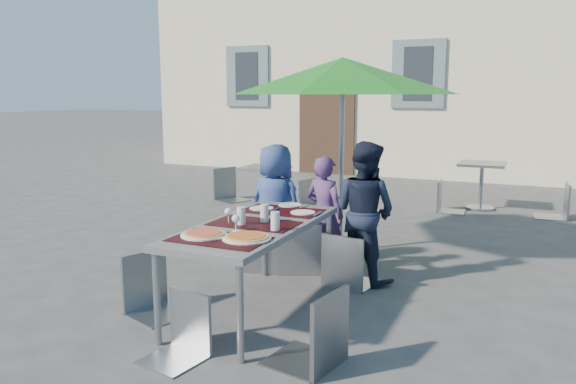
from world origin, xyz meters
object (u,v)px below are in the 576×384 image
at_px(pizza_near_left, 204,234).
at_px(child_2, 364,212).
at_px(chair_5, 180,289).
at_px(child_0, 275,206).
at_px(child_1, 325,214).
at_px(chair_4, 317,281).
at_px(cafe_table_0, 265,182).
at_px(patio_umbrella, 343,78).
at_px(dining_table, 254,230).
at_px(cafe_table_1, 481,178).
at_px(pizza_near_right, 247,237).
at_px(chair_1, 300,217).
at_px(bg_chair_l_0, 228,164).
at_px(bg_chair_r_0, 303,175).
at_px(chair_2, 348,228).
at_px(bg_chair_r_1, 561,179).
at_px(bg_chair_l_1, 447,178).
at_px(chair_0, 263,220).
at_px(chair_3, 150,247).

height_order(pizza_near_left, child_2, child_2).
bearing_deg(chair_5, child_0, 97.88).
xyz_separation_m(child_1, chair_4, (0.67, -1.94, -0.00)).
relative_size(pizza_near_left, child_1, 0.29).
relative_size(child_0, child_1, 1.08).
bearing_deg(cafe_table_0, patio_umbrella, -42.47).
xyz_separation_m(child_2, chair_5, (-0.68, -2.08, -0.19)).
height_order(dining_table, child_1, child_1).
relative_size(child_1, child_2, 0.88).
bearing_deg(cafe_table_1, pizza_near_right, -101.27).
relative_size(pizza_near_left, cafe_table_0, 0.50).
xyz_separation_m(chair_1, patio_umbrella, (0.12, 0.90, 1.39)).
relative_size(pizza_near_right, bg_chair_l_0, 0.35).
height_order(dining_table, chair_4, chair_4).
bearing_deg(cafe_table_0, pizza_near_left, -69.46).
xyz_separation_m(child_2, patio_umbrella, (-0.53, 0.86, 1.29)).
xyz_separation_m(child_2, bg_chair_r_0, (-1.90, 3.03, -0.16)).
bearing_deg(chair_5, cafe_table_0, 109.55).
height_order(child_1, chair_4, child_1).
distance_m(chair_2, chair_5, 1.93).
bearing_deg(chair_4, chair_5, -164.96).
height_order(child_1, child_2, child_2).
bearing_deg(child_1, patio_umbrella, -68.30).
xyz_separation_m(child_2, chair_2, (-0.08, -0.26, -0.11)).
bearing_deg(chair_5, cafe_table_1, 77.18).
bearing_deg(child_1, chair_5, 99.02).
bearing_deg(chair_5, chair_4, 15.04).
relative_size(pizza_near_right, bg_chair_r_1, 0.37).
bearing_deg(pizza_near_left, patio_umbrella, 84.93).
distance_m(pizza_near_right, bg_chair_l_1, 5.29).
height_order(pizza_near_left, bg_chair_l_0, bg_chair_l_0).
distance_m(child_0, cafe_table_1, 4.31).
xyz_separation_m(chair_4, bg_chair_l_1, (0.01, 5.47, -0.06)).
height_order(dining_table, patio_umbrella, patio_umbrella).
xyz_separation_m(patio_umbrella, bg_chair_r_1, (2.35, 2.97, -1.40)).
bearing_deg(pizza_near_right, dining_table, 111.38).
xyz_separation_m(chair_0, bg_chair_l_0, (-2.30, 3.27, 0.07)).
xyz_separation_m(chair_4, cafe_table_1, (0.49, 5.88, -0.09)).
bearing_deg(bg_chair_l_1, bg_chair_r_1, 6.99).
height_order(dining_table, pizza_near_left, pizza_near_left).
bearing_deg(chair_3, chair_5, -39.66).
distance_m(patio_umbrella, cafe_table_0, 2.84).
xyz_separation_m(chair_0, chair_3, (-0.36, -1.36, 0.01)).
xyz_separation_m(pizza_near_right, chair_1, (-0.24, 1.56, -0.18)).
xyz_separation_m(chair_0, bg_chair_l_1, (1.25, 3.79, -0.01)).
distance_m(pizza_near_left, bg_chair_r_1, 6.06).
height_order(cafe_table_0, bg_chair_l_1, bg_chair_l_1).
height_order(chair_2, bg_chair_l_1, chair_2).
bearing_deg(pizza_near_left, chair_4, -10.59).
relative_size(cafe_table_0, cafe_table_1, 0.95).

